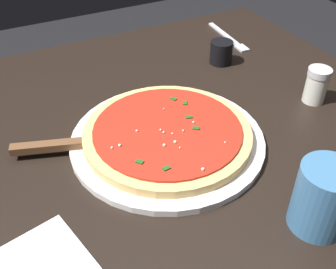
% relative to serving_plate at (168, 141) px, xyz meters
% --- Properties ---
extents(restaurant_table, '(1.04, 0.95, 0.75)m').
position_rel_serving_plate_xyz_m(restaurant_table, '(0.01, -0.00, -0.13)').
color(restaurant_table, black).
rests_on(restaurant_table, ground_plane).
extents(serving_plate, '(0.35, 0.35, 0.01)m').
position_rel_serving_plate_xyz_m(serving_plate, '(0.00, 0.00, 0.00)').
color(serving_plate, white).
rests_on(serving_plate, restaurant_table).
extents(pizza, '(0.30, 0.30, 0.02)m').
position_rel_serving_plate_xyz_m(pizza, '(0.00, 0.00, 0.02)').
color(pizza, '#DBB26B').
rests_on(pizza, serving_plate).
extents(pizza_server, '(0.22, 0.11, 0.01)m').
position_rel_serving_plate_xyz_m(pizza_server, '(0.16, -0.05, 0.01)').
color(pizza_server, silver).
rests_on(pizza_server, serving_plate).
extents(cup_tall_drink, '(0.08, 0.08, 0.10)m').
position_rel_serving_plate_xyz_m(cup_tall_drink, '(-0.11, 0.26, 0.05)').
color(cup_tall_drink, teal).
rests_on(cup_tall_drink, restaurant_table).
extents(cup_small_sauce, '(0.05, 0.05, 0.05)m').
position_rel_serving_plate_xyz_m(cup_small_sauce, '(-0.25, -0.21, 0.02)').
color(cup_small_sauce, black).
rests_on(cup_small_sauce, restaurant_table).
extents(napkin_folded_right, '(0.14, 0.16, 0.00)m').
position_rel_serving_plate_xyz_m(napkin_folded_right, '(0.26, 0.16, -0.01)').
color(napkin_folded_right, white).
rests_on(napkin_folded_right, restaurant_table).
extents(fork, '(0.03, 0.19, 0.00)m').
position_rel_serving_plate_xyz_m(fork, '(-0.34, -0.31, -0.00)').
color(fork, silver).
rests_on(fork, restaurant_table).
extents(parmesan_shaker, '(0.05, 0.05, 0.07)m').
position_rel_serving_plate_xyz_m(parmesan_shaker, '(-0.33, 0.01, 0.03)').
color(parmesan_shaker, silver).
rests_on(parmesan_shaker, restaurant_table).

